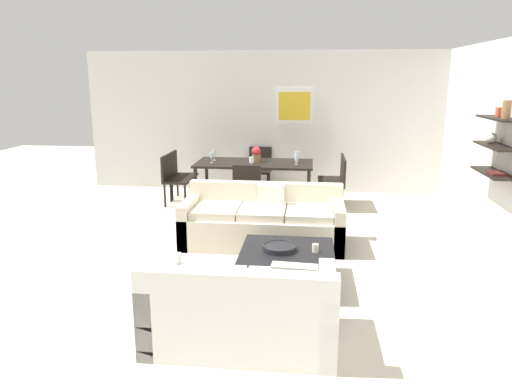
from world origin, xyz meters
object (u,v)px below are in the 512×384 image
at_px(wine_glass_right_far, 297,154).
at_px(wine_glass_left_near, 212,156).
at_px(dining_chair_right_near, 337,181).
at_px(dining_chair_foot, 248,187).
at_px(loveseat_white, 243,310).
at_px(coffee_table, 287,267).
at_px(sofa_beige, 263,223).
at_px(dining_table, 254,166).
at_px(wine_glass_foot, 251,160).
at_px(candle_jar, 315,248).
at_px(dining_chair_head, 260,167).
at_px(decorative_bowl, 280,247).
at_px(dining_chair_right_far, 335,175).
at_px(wine_glass_right_near, 296,158).
at_px(dining_chair_left_far, 179,172).
at_px(centerpiece_vase, 256,154).
at_px(dining_chair_left_near, 172,177).
at_px(wine_glass_left_far, 214,153).

bearing_deg(wine_glass_right_far, wine_glass_left_near, -170.53).
bearing_deg(dining_chair_right_near, dining_chair_foot, -154.50).
distance_m(loveseat_white, coffee_table, 1.27).
bearing_deg(dining_chair_foot, sofa_beige, -72.76).
distance_m(dining_table, wine_glass_foot, 0.47).
relative_size(candle_jar, dining_chair_head, 0.10).
height_order(decorative_bowl, candle_jar, candle_jar).
xyz_separation_m(dining_chair_right_far, wine_glass_right_near, (-0.69, -0.35, 0.35)).
xyz_separation_m(dining_chair_left_far, wine_glass_foot, (1.43, -0.66, 0.36)).
xyz_separation_m(candle_jar, centerpiece_vase, (-1.02, 3.38, 0.46)).
distance_m(wine_glass_foot, centerpiece_vase, 0.48).
height_order(decorative_bowl, dining_chair_right_near, dining_chair_right_near).
height_order(dining_chair_left_far, dining_chair_right_near, same).
bearing_deg(wine_glass_left_near, wine_glass_right_far, 9.47).
xyz_separation_m(dining_chair_foot, wine_glass_left_near, (-0.74, 0.78, 0.37)).
distance_m(dining_chair_right_near, dining_chair_left_near, 2.85).
bearing_deg(dining_chair_left_near, dining_table, 8.90).
xyz_separation_m(wine_glass_right_near, wine_glass_left_far, (-1.47, 0.25, 0.02)).
distance_m(sofa_beige, dining_chair_left_near, 2.58).
xyz_separation_m(dining_chair_left_far, wine_glass_right_far, (2.16, -0.10, 0.38)).
bearing_deg(wine_glass_right_near, dining_chair_right_far, 26.67).
bearing_deg(dining_chair_foot, wine_glass_left_near, 133.34).
distance_m(wine_glass_left_far, centerpiece_vase, 0.77).
bearing_deg(candle_jar, wine_glass_left_near, 119.07).
relative_size(coffee_table, wine_glass_left_near, 5.56).
distance_m(coffee_table, dining_chair_right_far, 3.63).
xyz_separation_m(decorative_bowl, dining_chair_right_far, (0.76, 3.55, 0.09)).
xyz_separation_m(loveseat_white, candle_jar, (0.61, 1.22, 0.13)).
distance_m(sofa_beige, wine_glass_foot, 1.77).
relative_size(dining_table, dining_chair_head, 2.31).
bearing_deg(sofa_beige, dining_chair_left_far, 127.91).
bearing_deg(dining_chair_right_near, centerpiece_vase, 169.07).
xyz_separation_m(dining_chair_left_near, wine_glass_foot, (1.43, -0.21, 0.36)).
distance_m(decorative_bowl, dining_chair_left_far, 4.12).
height_order(dining_table, wine_glass_left_near, wine_glass_left_near).
bearing_deg(wine_glass_left_far, loveseat_white, -75.91).
height_order(dining_chair_head, dining_chair_left_near, same).
relative_size(dining_chair_head, wine_glass_foot, 5.28).
bearing_deg(wine_glass_left_near, dining_chair_left_far, 153.33).
height_order(decorative_bowl, wine_glass_right_far, wine_glass_right_far).
xyz_separation_m(candle_jar, dining_chair_right_near, (0.37, 3.11, 0.08)).
bearing_deg(wine_glass_foot, loveseat_white, -83.92).
xyz_separation_m(dining_chair_right_far, wine_glass_foot, (-1.43, -0.66, 0.36)).
bearing_deg(candle_jar, dining_chair_right_near, 83.16).
bearing_deg(decorative_bowl, dining_chair_head, 98.98).
xyz_separation_m(loveseat_white, dining_table, (-0.44, 4.56, 0.40)).
height_order(loveseat_white, coffee_table, loveseat_white).
xyz_separation_m(loveseat_white, dining_chair_right_far, (0.99, 4.78, 0.21)).
relative_size(dining_chair_right_far, wine_glass_left_far, 4.77).
relative_size(wine_glass_left_near, wine_glass_left_far, 0.98).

